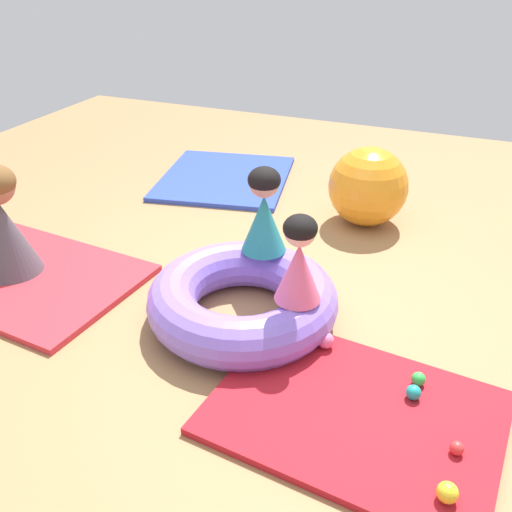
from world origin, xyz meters
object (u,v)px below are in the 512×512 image
at_px(play_ball_green, 418,379).
at_px(inflatable_cushion, 243,299).
at_px(play_ball_yellow, 448,493).
at_px(exercise_ball_large, 368,187).
at_px(adult_seated, 3,222).
at_px(play_ball_teal, 414,392).
at_px(child_in_teal, 264,211).
at_px(child_in_pink, 299,260).
at_px(play_ball_pink, 326,340).
at_px(play_ball_red, 457,448).

bearing_deg(play_ball_green, inflatable_cushion, 168.25).
bearing_deg(play_ball_yellow, exercise_ball_large, 109.94).
distance_m(adult_seated, play_ball_teal, 2.61).
relative_size(inflatable_cushion, child_in_teal, 2.06).
relative_size(inflatable_cushion, play_ball_yellow, 12.77).
height_order(child_in_pink, exercise_ball_large, child_in_pink).
distance_m(adult_seated, play_ball_yellow, 2.89).
bearing_deg(child_in_pink, play_ball_pink, -54.24).
relative_size(play_ball_teal, play_ball_pink, 0.80).
height_order(child_in_pink, play_ball_green, child_in_pink).
relative_size(play_ball_green, play_ball_pink, 0.77).
distance_m(play_ball_teal, play_ball_pink, 0.53).
bearing_deg(inflatable_cushion, play_ball_teal, -17.36).
distance_m(play_ball_green, play_ball_red, 0.42).
bearing_deg(inflatable_cushion, exercise_ball_large, 76.61).
bearing_deg(child_in_teal, inflatable_cushion, 156.91).
bearing_deg(play_ball_pink, child_in_teal, 139.39).
relative_size(inflatable_cushion, play_ball_red, 18.05).
height_order(play_ball_yellow, exercise_ball_large, exercise_ball_large).
xyz_separation_m(inflatable_cushion, play_ball_teal, (1.01, -0.32, -0.07)).
bearing_deg(play_ball_pink, play_ball_teal, -23.19).
xyz_separation_m(child_in_pink, play_ball_pink, (0.18, -0.04, -0.43)).
bearing_deg(play_ball_pink, play_ball_red, -33.62).
distance_m(inflatable_cushion, adult_seated, 1.59).
distance_m(child_in_pink, adult_seated, 1.92).
height_order(child_in_pink, play_ball_yellow, child_in_pink).
height_order(inflatable_cushion, child_in_teal, child_in_teal).
relative_size(child_in_teal, play_ball_pink, 5.89).
distance_m(play_ball_pink, play_ball_red, 0.85).
distance_m(play_ball_red, exercise_ball_large, 2.29).
xyz_separation_m(child_in_teal, exercise_ball_large, (0.38, 1.17, -0.24)).
distance_m(adult_seated, exercise_ball_large, 2.54).
height_order(child_in_teal, play_ball_red, child_in_teal).
xyz_separation_m(play_ball_red, exercise_ball_large, (-0.87, 2.10, 0.23)).
height_order(play_ball_green, play_ball_red, play_ball_green).
bearing_deg(adult_seated, play_ball_red, 123.35).
bearing_deg(adult_seated, play_ball_pink, 132.99).
height_order(play_ball_yellow, play_ball_pink, play_ball_pink).
height_order(child_in_teal, play_ball_green, child_in_teal).
bearing_deg(play_ball_teal, adult_seated, 175.63).
xyz_separation_m(child_in_pink, play_ball_teal, (0.67, -0.25, -0.44)).
bearing_deg(play_ball_teal, play_ball_pink, 156.81).
bearing_deg(child_in_teal, exercise_ball_large, -42.86).
distance_m(child_in_teal, play_ball_green, 1.27).
bearing_deg(child_in_pink, play_ball_green, -54.54).
bearing_deg(child_in_pink, inflatable_cushion, 125.76).
height_order(play_ball_green, play_ball_teal, play_ball_teal).
bearing_deg(play_ball_green, child_in_pink, 168.15).
relative_size(child_in_teal, play_ball_red, 8.75).
bearing_deg(inflatable_cushion, adult_seated, -175.66).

